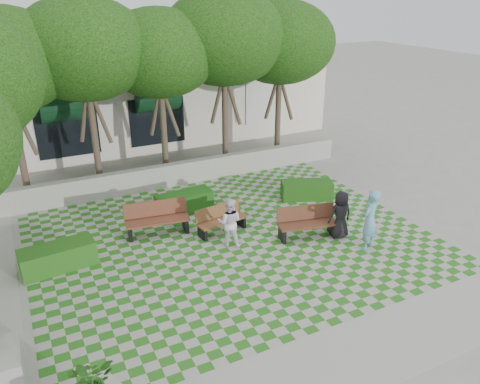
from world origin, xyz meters
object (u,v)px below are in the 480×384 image
bench_east (307,223)px  hedge_east (307,190)px  hedge_midleft (184,202)px  person_blue (370,220)px  person_white (230,222)px  hedge_west (58,257)px  bench_west (157,219)px  bench_mid (221,220)px  person_dark (340,215)px

bench_east → hedge_east: 3.01m
bench_east → hedge_midleft: bearing=142.2°
person_blue → person_white: 4.21m
hedge_west → person_blue: (8.58, -3.03, 0.61)m
bench_east → bench_west: size_ratio=0.95×
bench_mid → bench_west: bearing=148.1°
person_dark → person_blue: bearing=113.3°
bench_west → hedge_west: (-3.13, -0.73, -0.16)m
person_blue → bench_mid: bearing=-63.6°
bench_west → hedge_east: bearing=9.8°
hedge_midleft → hedge_west: (-4.48, -1.89, 0.01)m
hedge_midleft → person_dark: 5.48m
hedge_midleft → person_white: size_ratio=1.28×
hedge_west → person_dark: (8.26, -2.07, 0.43)m
bench_east → hedge_west: 7.51m
bench_mid → person_dark: 3.82m
bench_mid → hedge_west: (-5.02, 0.07, -0.07)m
hedge_west → person_white: bearing=-11.2°
person_white → hedge_west: bearing=20.9°
bench_mid → person_blue: size_ratio=0.91×
bench_mid → bench_west: 2.05m
hedge_west → person_blue: bearing=-19.5°
hedge_midleft → person_white: person_white is taller
bench_east → hedge_midleft: bench_east is taller
bench_east → person_dark: bearing=-14.5°
bench_west → person_dark: bearing=-20.5°
bench_east → hedge_west: bearing=-179.4°
hedge_midleft → bench_west: bearing=-139.4°
bench_mid → person_blue: person_blue is taller
person_dark → hedge_west: bearing=-9.2°
bench_mid → hedge_midleft: size_ratio=0.88×
hedge_midleft → bench_mid: bearing=-74.6°
bench_west → hedge_midleft: 1.79m
bench_east → bench_west: bench_west is taller
person_blue → person_dark: size_ratio=1.23×
bench_west → person_white: size_ratio=1.35×
person_dark → person_white: 3.52m
bench_east → hedge_east: bearing=69.0°
hedge_east → person_white: bearing=-155.4°
person_blue → bench_west: bearing=-58.5°
bench_west → person_dark: size_ratio=1.34×
bench_west → person_white: bearing=-35.7°
hedge_east → person_blue: bearing=-96.3°
bench_mid → hedge_west: bench_mid is taller
hedge_west → hedge_east: bearing=5.7°
hedge_west → person_blue: 9.12m
bench_west → person_dark: 5.85m
bench_east → hedge_midleft: size_ratio=1.01×
bench_mid → person_white: (-0.11, -0.91, 0.35)m
hedge_west → person_white: person_white is taller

